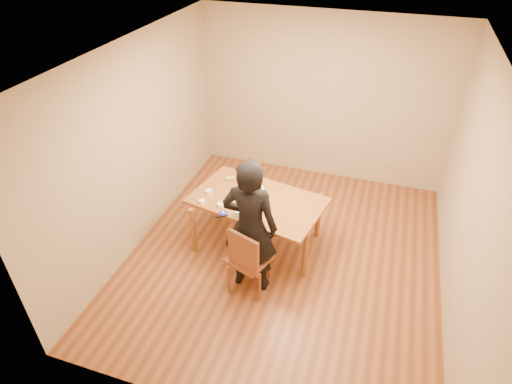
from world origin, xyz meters
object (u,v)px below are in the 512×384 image
(cake_plate, at_px, (255,194))
(cake, at_px, (255,191))
(dining_table, at_px, (257,201))
(dining_chair, at_px, (249,258))
(person, at_px, (250,227))

(cake_plate, xyz_separation_m, cake, (0.00, 0.00, 0.05))
(cake_plate, height_order, cake, cake)
(dining_table, distance_m, dining_chair, 0.84)
(dining_chair, distance_m, person, 0.44)
(cake, xyz_separation_m, person, (0.20, -0.82, 0.08))
(dining_table, height_order, cake_plate, cake_plate)
(cake, bearing_deg, dining_table, -59.20)
(cake_plate, xyz_separation_m, person, (0.20, -0.82, 0.13))
(dining_table, height_order, person, person)
(dining_table, relative_size, cake, 7.24)
(dining_chair, distance_m, cake, 0.96)
(dining_table, bearing_deg, person, -67.04)
(dining_table, bearing_deg, cake, 132.14)
(cake, relative_size, person, 0.13)
(person, bearing_deg, cake, -77.55)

